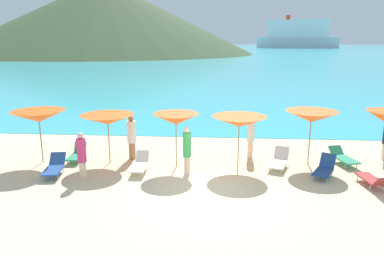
{
  "coord_description": "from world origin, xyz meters",
  "views": [
    {
      "loc": [
        0.38,
        -11.45,
        4.95
      ],
      "look_at": [
        -0.78,
        3.98,
        1.2
      ],
      "focal_mm": 33.88,
      "sensor_mm": 36.0,
      "label": 1
    }
  ],
  "objects_px": {
    "umbrella_4": "(311,117)",
    "lounge_chair_5": "(54,167)",
    "lounge_chair_2": "(140,164)",
    "beachgoer_1": "(132,136)",
    "lounge_chair_3": "(324,168)",
    "beachgoer_3": "(82,155)",
    "lounge_chair_6": "(343,157)",
    "beachgoer_2": "(187,149)",
    "umbrella_3": "(239,122)",
    "lounge_chair_4": "(77,154)",
    "cruise_ship": "(297,36)",
    "beachgoer_4": "(251,135)",
    "lounge_chair_1": "(374,180)",
    "umbrella_1": "(108,120)",
    "lounge_chair_0": "(279,161)",
    "umbrella_2": "(176,119)",
    "umbrella_0": "(39,116)"
  },
  "relations": [
    {
      "from": "umbrella_2",
      "to": "lounge_chair_4",
      "type": "xyz_separation_m",
      "value": [
        -4.28,
        0.42,
        -1.66
      ]
    },
    {
      "from": "umbrella_1",
      "to": "beachgoer_4",
      "type": "relative_size",
      "value": 1.24
    },
    {
      "from": "lounge_chair_1",
      "to": "lounge_chair_3",
      "type": "relative_size",
      "value": 1.08
    },
    {
      "from": "umbrella_4",
      "to": "beachgoer_4",
      "type": "relative_size",
      "value": 1.16
    },
    {
      "from": "umbrella_3",
      "to": "umbrella_1",
      "type": "bearing_deg",
      "value": 177.96
    },
    {
      "from": "umbrella_2",
      "to": "cruise_ship",
      "type": "height_order",
      "value": "cruise_ship"
    },
    {
      "from": "umbrella_4",
      "to": "lounge_chair_5",
      "type": "distance_m",
      "value": 10.19
    },
    {
      "from": "cruise_ship",
      "to": "beachgoer_2",
      "type": "bearing_deg",
      "value": -92.71
    },
    {
      "from": "umbrella_3",
      "to": "lounge_chair_3",
      "type": "xyz_separation_m",
      "value": [
        3.18,
        -0.73,
        -1.57
      ]
    },
    {
      "from": "umbrella_3",
      "to": "cruise_ship",
      "type": "distance_m",
      "value": 243.47
    },
    {
      "from": "umbrella_1",
      "to": "lounge_chair_3",
      "type": "height_order",
      "value": "umbrella_1"
    },
    {
      "from": "umbrella_0",
      "to": "umbrella_3",
      "type": "distance_m",
      "value": 8.08
    },
    {
      "from": "umbrella_0",
      "to": "lounge_chair_0",
      "type": "bearing_deg",
      "value": 0.56
    },
    {
      "from": "lounge_chair_0",
      "to": "beachgoer_4",
      "type": "xyz_separation_m",
      "value": [
        -1.05,
        1.15,
        0.75
      ]
    },
    {
      "from": "umbrella_3",
      "to": "lounge_chair_4",
      "type": "xyz_separation_m",
      "value": [
        -6.75,
        0.33,
        -1.58
      ]
    },
    {
      "from": "umbrella_4",
      "to": "cruise_ship",
      "type": "bearing_deg",
      "value": 78.71
    },
    {
      "from": "lounge_chair_3",
      "to": "cruise_ship",
      "type": "distance_m",
      "value": 243.59
    },
    {
      "from": "lounge_chair_2",
      "to": "cruise_ship",
      "type": "xyz_separation_m",
      "value": [
        54.1,
        238.92,
        7.75
      ]
    },
    {
      "from": "lounge_chair_3",
      "to": "beachgoer_2",
      "type": "distance_m",
      "value": 5.19
    },
    {
      "from": "lounge_chair_1",
      "to": "lounge_chair_5",
      "type": "xyz_separation_m",
      "value": [
        -11.53,
        0.41,
        0.02
      ]
    },
    {
      "from": "umbrella_2",
      "to": "umbrella_4",
      "type": "bearing_deg",
      "value": 7.51
    },
    {
      "from": "umbrella_0",
      "to": "umbrella_4",
      "type": "height_order",
      "value": "umbrella_4"
    },
    {
      "from": "lounge_chair_3",
      "to": "cruise_ship",
      "type": "relative_size",
      "value": 0.03
    },
    {
      "from": "beachgoer_4",
      "to": "umbrella_4",
      "type": "bearing_deg",
      "value": 55.97
    },
    {
      "from": "lounge_chair_2",
      "to": "beachgoer_1",
      "type": "distance_m",
      "value": 1.83
    },
    {
      "from": "lounge_chair_3",
      "to": "beachgoer_4",
      "type": "height_order",
      "value": "beachgoer_4"
    },
    {
      "from": "lounge_chair_6",
      "to": "lounge_chair_3",
      "type": "bearing_deg",
      "value": -142.86
    },
    {
      "from": "lounge_chair_2",
      "to": "beachgoer_2",
      "type": "bearing_deg",
      "value": -5.5
    },
    {
      "from": "lounge_chair_2",
      "to": "lounge_chair_3",
      "type": "height_order",
      "value": "lounge_chair_3"
    },
    {
      "from": "lounge_chair_4",
      "to": "lounge_chair_6",
      "type": "bearing_deg",
      "value": 0.73
    },
    {
      "from": "umbrella_1",
      "to": "lounge_chair_4",
      "type": "height_order",
      "value": "umbrella_1"
    },
    {
      "from": "beachgoer_4",
      "to": "lounge_chair_1",
      "type": "bearing_deg",
      "value": 34.6
    },
    {
      "from": "lounge_chair_1",
      "to": "lounge_chair_5",
      "type": "relative_size",
      "value": 1.01
    },
    {
      "from": "lounge_chair_0",
      "to": "lounge_chair_5",
      "type": "bearing_deg",
      "value": -151.38
    },
    {
      "from": "cruise_ship",
      "to": "umbrella_0",
      "type": "bearing_deg",
      "value": -94.16
    },
    {
      "from": "umbrella_1",
      "to": "umbrella_3",
      "type": "height_order",
      "value": "umbrella_3"
    },
    {
      "from": "lounge_chair_4",
      "to": "beachgoer_1",
      "type": "bearing_deg",
      "value": 9.72
    },
    {
      "from": "umbrella_0",
      "to": "umbrella_1",
      "type": "bearing_deg",
      "value": 3.77
    },
    {
      "from": "lounge_chair_6",
      "to": "beachgoer_2",
      "type": "relative_size",
      "value": 0.87
    },
    {
      "from": "lounge_chair_4",
      "to": "beachgoer_3",
      "type": "distance_m",
      "value": 2.38
    },
    {
      "from": "umbrella_0",
      "to": "umbrella_2",
      "type": "distance_m",
      "value": 5.61
    },
    {
      "from": "lounge_chair_3",
      "to": "beachgoer_3",
      "type": "height_order",
      "value": "beachgoer_3"
    },
    {
      "from": "umbrella_0",
      "to": "lounge_chair_4",
      "type": "distance_m",
      "value": 2.15
    },
    {
      "from": "umbrella_2",
      "to": "lounge_chair_3",
      "type": "height_order",
      "value": "umbrella_2"
    },
    {
      "from": "umbrella_2",
      "to": "umbrella_4",
      "type": "distance_m",
      "value": 5.41
    },
    {
      "from": "umbrella_3",
      "to": "lounge_chair_1",
      "type": "relative_size",
      "value": 1.42
    },
    {
      "from": "umbrella_1",
      "to": "umbrella_3",
      "type": "distance_m",
      "value": 5.29
    },
    {
      "from": "umbrella_1",
      "to": "beachgoer_3",
      "type": "distance_m",
      "value": 2.14
    },
    {
      "from": "beachgoer_2",
      "to": "beachgoer_4",
      "type": "xyz_separation_m",
      "value": [
        2.54,
        2.17,
        0.05
      ]
    },
    {
      "from": "lounge_chair_6",
      "to": "lounge_chair_1",
      "type": "bearing_deg",
      "value": -99.41
    }
  ]
}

